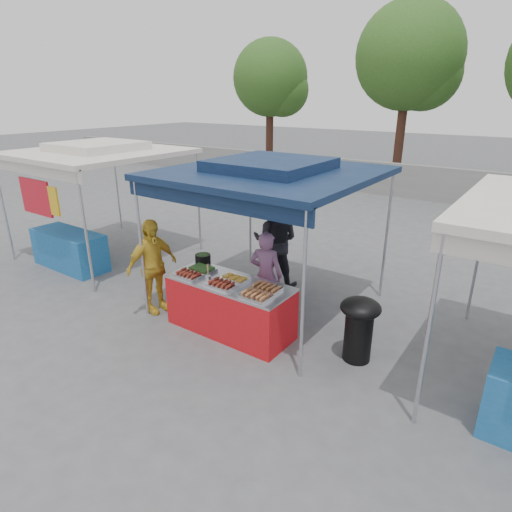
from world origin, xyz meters
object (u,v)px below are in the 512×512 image
Objects in this scene: vendor_table at (230,306)px; vendor_woman at (266,275)px; cooking_pot at (203,259)px; wok_burner at (359,324)px; helper_man at (276,241)px; customer_person at (152,266)px.

vendor_table is 1.33× the size of vendor_woman.
vendor_table is at bearing -21.76° from cooking_pot.
vendor_woman reaches higher than wok_burner.
helper_man is (-0.57, 1.17, 0.16)m from vendor_woman.
cooking_pot is 1.12m from vendor_woman.
helper_man reaches higher than customer_person.
cooking_pot is at bearing 52.32° from helper_man.
wok_burner is 2.76m from helper_man.
customer_person is at bearing -171.66° from vendor_table.
wok_burner is at bearing 155.77° from vendor_woman.
customer_person is at bearing -139.24° from cooking_pot.
vendor_woman is at bearing 74.29° from vendor_table.
vendor_table is 1.09× the size of helper_man.
vendor_table is at bearing -74.24° from customer_person.
cooking_pot is 1.60m from helper_man.
wok_burner is (1.95, 0.42, 0.13)m from vendor_table.
helper_man is at bearing -20.70° from customer_person.
helper_man reaches higher than vendor_table.
wok_burner is at bearing 1.61° from cooking_pot.
cooking_pot is (-0.84, 0.34, 0.50)m from vendor_table.
customer_person is (-1.69, -0.92, 0.07)m from vendor_woman.
vendor_woman is 1.31m from helper_man.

